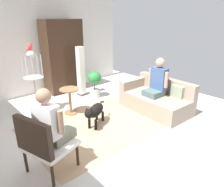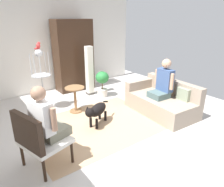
{
  "view_description": "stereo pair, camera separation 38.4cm",
  "coord_description": "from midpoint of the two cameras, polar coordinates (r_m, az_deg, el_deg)",
  "views": [
    {
      "loc": [
        -2.51,
        -3.04,
        2.2
      ],
      "look_at": [
        -0.09,
        -0.38,
        0.85
      ],
      "focal_mm": 33.24,
      "sensor_mm": 36.0,
      "label": 1
    },
    {
      "loc": [
        -2.21,
        -3.28,
        2.2
      ],
      "look_at": [
        -0.09,
        -0.38,
        0.85
      ],
      "focal_mm": 33.24,
      "sensor_mm": 36.0,
      "label": 2
    }
  ],
  "objects": [
    {
      "name": "ground_plane",
      "position": [
        4.52,
        -4.93,
        -8.68
      ],
      "size": [
        6.9,
        6.9,
        0.0
      ],
      "primitive_type": "plane",
      "color": "beige"
    },
    {
      "name": "back_wall",
      "position": [
        6.58,
        -21.52,
        12.44
      ],
      "size": [
        5.86,
        0.12,
        2.86
      ],
      "primitive_type": "cube",
      "color": "silver",
      "rests_on": "ground"
    },
    {
      "name": "area_rug",
      "position": [
        4.51,
        -7.34,
        -8.81
      ],
      "size": [
        2.73,
        2.05,
        0.01
      ],
      "primitive_type": "cube",
      "color": "tan",
      "rests_on": "ground"
    },
    {
      "name": "couch",
      "position": [
        5.19,
        9.93,
        -1.51
      ],
      "size": [
        1.03,
        1.7,
        0.76
      ],
      "color": "gray",
      "rests_on": "ground"
    },
    {
      "name": "armchair",
      "position": [
        3.19,
        -21.95,
        -12.4
      ],
      "size": [
        0.77,
        0.8,
        0.95
      ],
      "color": "black",
      "rests_on": "ground"
    },
    {
      "name": "person_on_couch",
      "position": [
        4.98,
        10.24,
        3.43
      ],
      "size": [
        0.49,
        0.55,
        0.89
      ],
      "color": "#4D6464"
    },
    {
      "name": "person_on_armchair",
      "position": [
        3.17,
        -20.06,
        -7.53
      ],
      "size": [
        0.57,
        0.55,
        0.86
      ],
      "color": "slate"
    },
    {
      "name": "round_end_table",
      "position": [
        5.0,
        -13.65,
        -1.39
      ],
      "size": [
        0.46,
        0.46,
        0.62
      ],
      "color": "olive",
      "rests_on": "ground"
    },
    {
      "name": "dog",
      "position": [
        4.36,
        -7.22,
        -4.9
      ],
      "size": [
        0.8,
        0.5,
        0.54
      ],
      "color": "black",
      "rests_on": "ground"
    },
    {
      "name": "bird_cage_stand",
      "position": [
        5.18,
        -22.71,
        3.69
      ],
      "size": [
        0.45,
        0.45,
        1.49
      ],
      "color": "silver",
      "rests_on": "ground"
    },
    {
      "name": "parrot",
      "position": [
        5.05,
        -23.74,
        11.64
      ],
      "size": [
        0.17,
        0.1,
        0.17
      ],
      "color": "red",
      "rests_on": "bird_cage_stand"
    },
    {
      "name": "potted_plant",
      "position": [
        5.9,
        -6.68,
        3.09
      ],
      "size": [
        0.38,
        0.38,
        0.74
      ],
      "color": "beige",
      "rests_on": "ground"
    },
    {
      "name": "column_lamp",
      "position": [
        6.03,
        -10.37,
        5.82
      ],
      "size": [
        0.2,
        0.2,
        1.42
      ],
      "color": "#4C4742",
      "rests_on": "ground"
    },
    {
      "name": "armoire_cabinet",
      "position": [
        6.5,
        -14.98,
        9.77
      ],
      "size": [
        1.12,
        0.56,
        2.12
      ],
      "primitive_type": "cube",
      "color": "#382316",
      "rests_on": "ground"
    }
  ]
}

